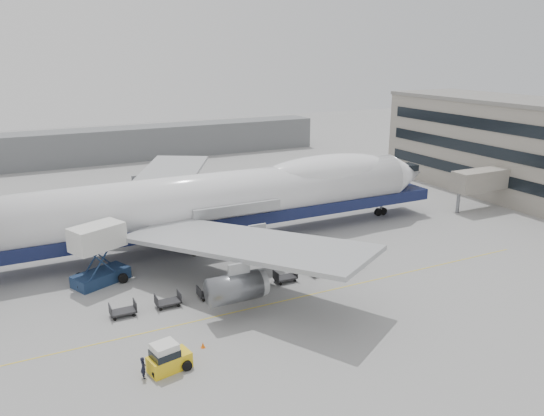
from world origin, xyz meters
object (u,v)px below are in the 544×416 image
airliner (224,198)px  baggage_tug (168,358)px  catering_truck (98,251)px  ground_worker (143,367)px

airliner → baggage_tug: (-14.22, -24.19, -4.62)m
airliner → catering_truck: (-16.01, -5.80, -2.16)m
catering_truck → airliner: bearing=-4.0°
catering_truck → ground_worker: size_ratio=3.66×
airliner → ground_worker: bearing=-123.4°
catering_truck → ground_worker: catering_truck is taller
baggage_tug → ground_worker: 1.88m
baggage_tug → ground_worker: bearing=174.0°
airliner → baggage_tug: 28.44m
catering_truck → baggage_tug: catering_truck is taller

